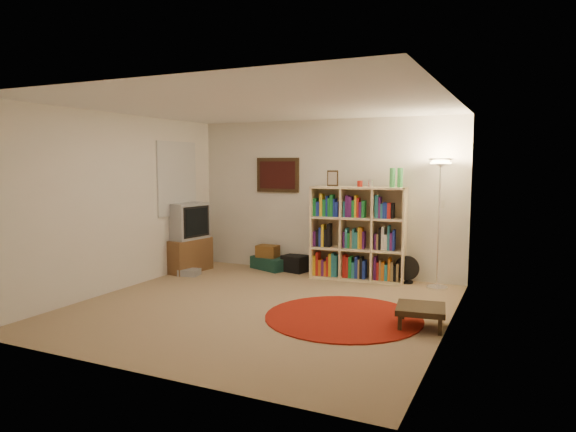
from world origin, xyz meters
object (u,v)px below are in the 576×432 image
bookshelf (357,235)px  floor_lamp (440,181)px  floor_fan (407,270)px  side_table (421,310)px  tv_stand (185,238)px  suitcase (271,263)px

bookshelf → floor_lamp: size_ratio=0.93×
floor_fan → side_table: floor_fan is taller
bookshelf → floor_fan: (0.77, 0.06, -0.49)m
tv_stand → side_table: size_ratio=1.95×
suitcase → side_table: (2.90, -2.09, 0.10)m
tv_stand → side_table: 4.38m
side_table → suitcase: bearing=144.3°
suitcase → floor_fan: bearing=19.9°
suitcase → side_table: 3.57m
tv_stand → suitcase: tv_stand is taller
floor_lamp → side_table: 2.31m
floor_lamp → tv_stand: 4.19m
floor_fan → tv_stand: tv_stand is taller
floor_lamp → floor_fan: bearing=163.4°
floor_lamp → side_table: bearing=-86.5°
floor_fan → floor_lamp: bearing=-29.6°
floor_lamp → side_table: (0.11, -1.87, -1.35)m
suitcase → side_table: side_table is taller
floor_lamp → floor_fan: (-0.47, 0.14, -1.34)m
tv_stand → suitcase: 1.51m
floor_fan → bookshelf: bearing=171.6°
tv_stand → side_table: (4.15, -1.35, -0.35)m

